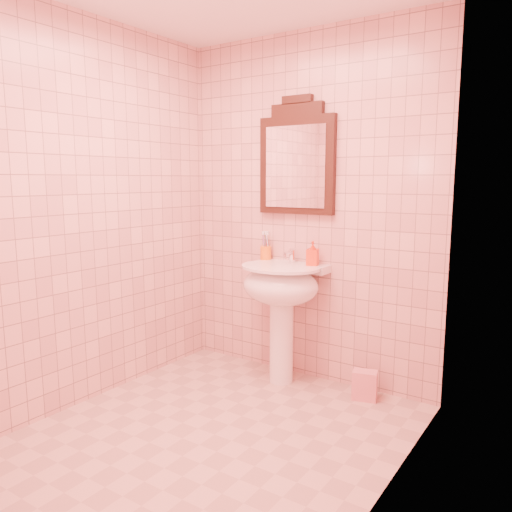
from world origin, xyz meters
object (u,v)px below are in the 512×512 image
Objects in this scene: toothbrush_cup at (266,252)px; towel at (365,385)px; soap_dispenser at (313,253)px; mirror at (297,160)px; pedestal_sink at (281,293)px.

toothbrush_cup is 0.98× the size of towel.
soap_dispenser is (0.42, -0.04, 0.03)m from toothbrush_cup.
mirror is at bearing 167.63° from towel.
towel is at bearing -6.82° from toothbrush_cup.
toothbrush_cup reaches higher than towel.
toothbrush_cup is at bearing 173.18° from towel.
soap_dispenser reaches higher than towel.
pedestal_sink is 0.84m from towel.
mirror reaches higher than towel.
toothbrush_cup reaches higher than pedestal_sink.
pedestal_sink is 4.40× the size of towel.
mirror reaches higher than toothbrush_cup.
mirror is 4.34× the size of toothbrush_cup.
pedestal_sink is 0.39m from toothbrush_cup.
towel is (0.86, -0.10, -0.82)m from toothbrush_cup.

